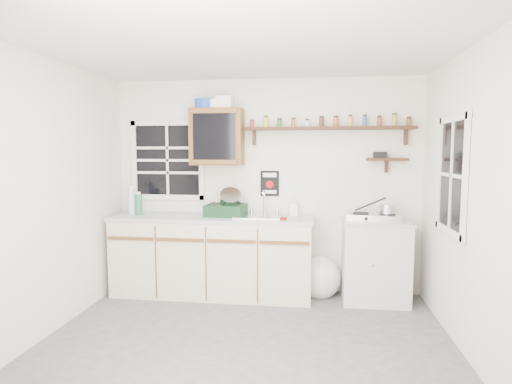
# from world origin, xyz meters

# --- Properties ---
(room) EXTENTS (3.64, 3.24, 2.54)m
(room) POSITION_xyz_m (0.00, 0.00, 1.25)
(room) COLOR #49494B
(room) RESTS_ON ground
(main_cabinet) EXTENTS (2.31, 0.63, 0.92)m
(main_cabinet) POSITION_xyz_m (-0.58, 1.30, 0.46)
(main_cabinet) COLOR beige
(main_cabinet) RESTS_ON floor
(right_cabinet) EXTENTS (0.73, 0.57, 0.91)m
(right_cabinet) POSITION_xyz_m (1.25, 1.32, 0.46)
(right_cabinet) COLOR beige
(right_cabinet) RESTS_ON floor
(sink) EXTENTS (0.52, 0.44, 0.29)m
(sink) POSITION_xyz_m (-0.05, 1.30, 0.93)
(sink) COLOR #B7B8BC
(sink) RESTS_ON main_cabinet
(upper_cabinet) EXTENTS (0.60, 0.32, 0.65)m
(upper_cabinet) POSITION_xyz_m (-0.55, 1.44, 1.82)
(upper_cabinet) COLOR #5A3516
(upper_cabinet) RESTS_ON wall_back
(upper_cabinet_clutter) EXTENTS (0.44, 0.24, 0.14)m
(upper_cabinet_clutter) POSITION_xyz_m (-0.60, 1.44, 2.21)
(upper_cabinet_clutter) COLOR #1B3CB3
(upper_cabinet_clutter) RESTS_ON upper_cabinet
(spice_shelf) EXTENTS (1.91, 0.18, 0.35)m
(spice_shelf) POSITION_xyz_m (0.74, 1.51, 1.93)
(spice_shelf) COLOR black
(spice_shelf) RESTS_ON wall_back
(secondary_shelf) EXTENTS (0.45, 0.16, 0.24)m
(secondary_shelf) POSITION_xyz_m (1.36, 1.52, 1.58)
(secondary_shelf) COLOR black
(secondary_shelf) RESTS_ON wall_back
(warning_sign) EXTENTS (0.22, 0.02, 0.30)m
(warning_sign) POSITION_xyz_m (0.05, 1.59, 1.28)
(warning_sign) COLOR black
(warning_sign) RESTS_ON wall_back
(window_back) EXTENTS (0.93, 0.03, 0.98)m
(window_back) POSITION_xyz_m (-1.20, 1.59, 1.55)
(window_back) COLOR black
(window_back) RESTS_ON wall_back
(window_right) EXTENTS (0.03, 0.78, 1.08)m
(window_right) POSITION_xyz_m (1.79, 0.55, 1.45)
(window_right) COLOR black
(window_right) RESTS_ON wall_back
(water_bottles) EXTENTS (0.16, 0.10, 0.34)m
(water_bottles) POSITION_xyz_m (-1.50, 1.28, 1.06)
(water_bottles) COLOR #A2B8BE
(water_bottles) RESTS_ON main_cabinet
(dish_rack) EXTENTS (0.47, 0.37, 0.33)m
(dish_rack) POSITION_xyz_m (-0.41, 1.33, 1.03)
(dish_rack) COLOR #10311A
(dish_rack) RESTS_ON main_cabinet
(soap_bottle) EXTENTS (0.09, 0.09, 0.20)m
(soap_bottle) POSITION_xyz_m (0.34, 1.48, 1.02)
(soap_bottle) COLOR silver
(soap_bottle) RESTS_ON main_cabinet
(rag) EXTENTS (0.13, 0.11, 0.02)m
(rag) POSITION_xyz_m (0.22, 1.17, 0.93)
(rag) COLOR maroon
(rag) RESTS_ON main_cabinet
(hotplate) EXTENTS (0.60, 0.38, 0.08)m
(hotplate) POSITION_xyz_m (1.22, 1.31, 0.95)
(hotplate) COLOR #B7B8BC
(hotplate) RESTS_ON right_cabinet
(saucepan) EXTENTS (0.42, 0.20, 0.18)m
(saucepan) POSITION_xyz_m (1.36, 1.31, 1.04)
(saucepan) COLOR #B7B8BC
(saucepan) RESTS_ON hotplate
(trash_bag) EXTENTS (0.45, 0.41, 0.51)m
(trash_bag) POSITION_xyz_m (0.65, 1.40, 0.22)
(trash_bag) COLOR silver
(trash_bag) RESTS_ON floor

